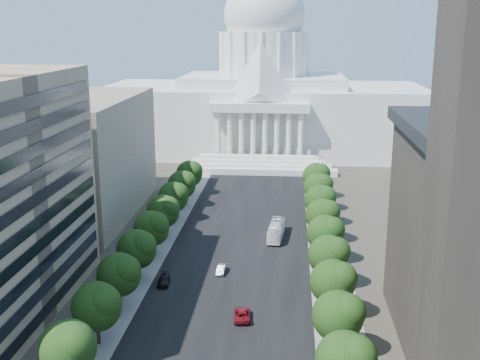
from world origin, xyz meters
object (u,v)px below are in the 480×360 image
(car_silver, at_px, (221,269))
(city_bus, at_px, (276,230))
(car_dark_b, at_px, (164,280))
(car_red, at_px, (242,315))

(car_silver, bearing_deg, city_bus, 66.66)
(car_silver, xyz_separation_m, car_dark_b, (-10.16, -6.16, 0.02))
(car_red, distance_m, city_bus, 40.31)
(city_bus, bearing_deg, car_dark_b, -121.73)
(car_red, height_order, car_dark_b, car_red)
(city_bus, bearing_deg, car_silver, -110.81)
(car_dark_b, relative_size, city_bus, 0.41)
(car_red, xyz_separation_m, city_bus, (4.58, 40.04, 0.96))
(car_red, distance_m, car_dark_b, 20.20)
(car_red, bearing_deg, car_silver, -78.14)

